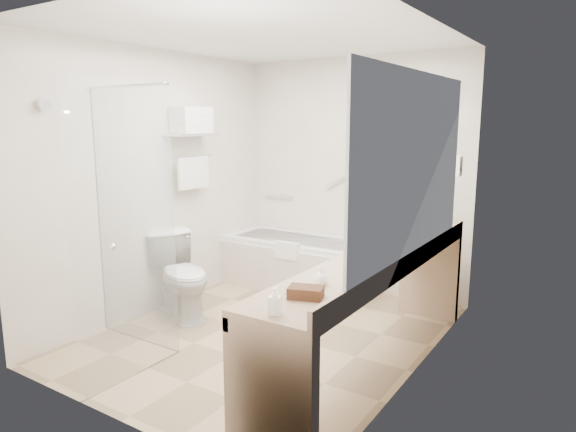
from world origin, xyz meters
The scene contains 25 objects.
floor centered at (0.00, 0.00, 0.00)m, with size 3.20×3.20×0.00m, color tan.
ceiling centered at (0.00, 0.00, 2.50)m, with size 2.60×3.20×0.10m, color silver.
wall_back centered at (0.00, 1.60, 1.25)m, with size 2.60×0.10×2.50m, color silver.
wall_front centered at (0.00, -1.60, 1.25)m, with size 2.60×0.10×2.50m, color silver.
wall_left centered at (-1.30, 0.00, 1.25)m, with size 0.10×3.20×2.50m, color silver.
wall_right centered at (1.30, 0.00, 1.25)m, with size 0.10×3.20×2.50m, color silver.
bathtub centered at (-0.50, 1.24, 0.28)m, with size 1.60×0.73×0.59m.
grab_bar_short centered at (-0.95, 1.56, 0.95)m, with size 0.03×0.03×0.40m, color silver.
grab_bar_long centered at (-0.05, 1.56, 1.25)m, with size 0.03×0.03×0.60m, color silver.
shower_enclosure centered at (-0.63, -0.93, 1.07)m, with size 0.96×0.91×2.11m.
towel_shelf centered at (-1.17, 0.35, 1.75)m, with size 0.24×0.55×0.81m.
vanity_counter centered at (1.02, -0.15, 0.64)m, with size 0.55×2.70×0.95m.
sink centered at (1.05, 0.25, 0.82)m, with size 0.40×0.52×0.14m, color silver.
faucet centered at (1.20, 0.25, 0.93)m, with size 0.03×0.03×0.14m, color silver.
mirror centered at (1.29, -0.15, 1.55)m, with size 0.02×2.00×1.20m, color #A4A9B0.
hairdryer_unit centered at (1.25, 1.05, 1.45)m, with size 0.08×0.10×0.18m, color white.
toilet centered at (-0.95, -0.10, 0.39)m, with size 0.44×0.79×0.78m, color silver.
amenity_basket centered at (1.02, -1.10, 0.88)m, with size 0.19×0.13×0.06m, color #4D2A1B.
soap_bottle_a centered at (1.02, -1.40, 0.88)m, with size 0.06×0.14×0.07m, color white.
soap_bottle_b centered at (0.98, -0.84, 0.89)m, with size 0.09×0.11×0.09m, color white.
water_bottle_left centered at (0.96, 1.10, 0.95)m, with size 0.07×0.07×0.22m.
water_bottle_mid centered at (0.95, 0.41, 0.95)m, with size 0.07×0.07×0.21m.
water_bottle_right centered at (0.96, 0.66, 0.94)m, with size 0.06×0.06×0.20m.
drinking_glass_near centered at (0.86, 1.02, 0.89)m, with size 0.07×0.07×0.09m, color silver.
drinking_glass_far centered at (0.96, 0.09, 0.90)m, with size 0.07×0.07×0.09m, color silver.
Camera 1 is at (2.44, -3.47, 1.82)m, focal length 32.00 mm.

